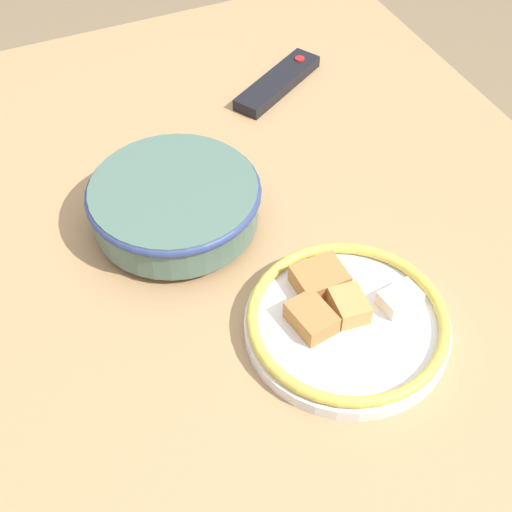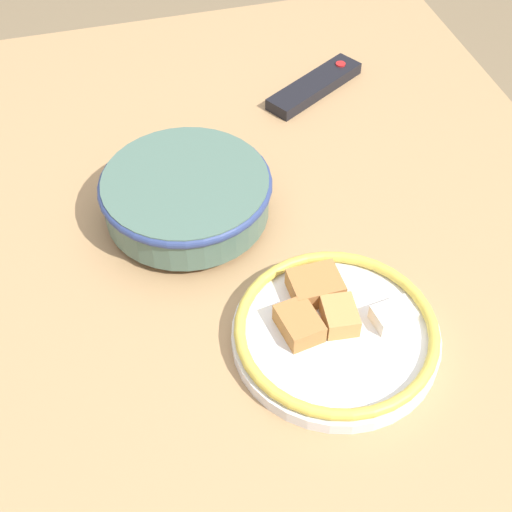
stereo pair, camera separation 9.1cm
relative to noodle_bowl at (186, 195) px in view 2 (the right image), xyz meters
The scene contains 5 objects.
ground_plane 0.76m from the noodle_bowl, 62.10° to the left, with size 8.00×8.00×0.00m, color #7F6B4C.
dining_table 0.16m from the noodle_bowl, 62.10° to the left, with size 1.19×0.98×0.72m.
noodle_bowl is the anchor object (origin of this frame).
food_plate 0.28m from the noodle_bowl, 26.69° to the left, with size 0.25×0.25×0.04m.
tv_remote 0.36m from the noodle_bowl, 132.01° to the left, with size 0.14×0.19×0.02m.
Camera 2 is at (0.67, -0.18, 1.42)m, focal length 50.00 mm.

